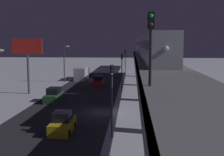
{
  "coord_description": "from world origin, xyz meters",
  "views": [
    {
      "loc": [
        -3.46,
        32.43,
        8.31
      ],
      "look_at": [
        -0.22,
        -13.05,
        2.5
      ],
      "focal_mm": 44.95,
      "sensor_mm": 36.0,
      "label": 1
    }
  ],
  "objects_px": {
    "sedan_green": "(54,96)",
    "box_truck": "(82,73)",
    "traffic_light_near": "(112,91)",
    "commercial_billboard": "(28,52)",
    "rail_signal": "(151,36)",
    "sedan_red": "(98,82)",
    "sedan_yellow": "(63,124)",
    "traffic_light_far": "(125,59)",
    "subway_train": "(145,45)",
    "traffic_light_mid": "(122,67)"
  },
  "relations": [
    {
      "from": "traffic_light_far",
      "to": "box_truck",
      "type": "bearing_deg",
      "value": 44.91
    },
    {
      "from": "subway_train",
      "to": "rail_signal",
      "type": "bearing_deg",
      "value": 87.64
    },
    {
      "from": "sedan_red",
      "to": "traffic_light_mid",
      "type": "xyz_separation_m",
      "value": [
        -4.7,
        5.4,
        3.4
      ]
    },
    {
      "from": "sedan_green",
      "to": "box_truck",
      "type": "distance_m",
      "value": 23.71
    },
    {
      "from": "sedan_red",
      "to": "commercial_billboard",
      "type": "height_order",
      "value": "commercial_billboard"
    },
    {
      "from": "traffic_light_near",
      "to": "traffic_light_far",
      "type": "distance_m",
      "value": 47.82
    },
    {
      "from": "sedan_yellow",
      "to": "traffic_light_far",
      "type": "xyz_separation_m",
      "value": [
        -4.7,
        -46.51,
        3.41
      ]
    },
    {
      "from": "traffic_light_mid",
      "to": "box_truck",
      "type": "bearing_deg",
      "value": -56.65
    },
    {
      "from": "subway_train",
      "to": "traffic_light_far",
      "type": "relative_size",
      "value": 11.57
    },
    {
      "from": "traffic_light_mid",
      "to": "rail_signal",
      "type": "bearing_deg",
      "value": 94.78
    },
    {
      "from": "box_truck",
      "to": "traffic_light_near",
      "type": "height_order",
      "value": "traffic_light_near"
    },
    {
      "from": "sedan_green",
      "to": "box_truck",
      "type": "height_order",
      "value": "box_truck"
    },
    {
      "from": "sedan_red",
      "to": "sedan_green",
      "type": "bearing_deg",
      "value": -107.42
    },
    {
      "from": "sedan_yellow",
      "to": "traffic_light_near",
      "type": "bearing_deg",
      "value": -15.56
    },
    {
      "from": "subway_train",
      "to": "commercial_billboard",
      "type": "xyz_separation_m",
      "value": [
        19.54,
        17.19,
        -0.88
      ]
    },
    {
      "from": "box_truck",
      "to": "traffic_light_near",
      "type": "bearing_deg",
      "value": 103.91
    },
    {
      "from": "traffic_light_near",
      "to": "traffic_light_mid",
      "type": "relative_size",
      "value": 1.0
    },
    {
      "from": "rail_signal",
      "to": "traffic_light_far",
      "type": "bearing_deg",
      "value": -87.25
    },
    {
      "from": "sedan_yellow",
      "to": "box_truck",
      "type": "xyz_separation_m",
      "value": [
        4.8,
        -37.04,
        0.56
      ]
    },
    {
      "from": "subway_train",
      "to": "rail_signal",
      "type": "relative_size",
      "value": 18.52
    },
    {
      "from": "sedan_yellow",
      "to": "traffic_light_mid",
      "type": "distance_m",
      "value": 23.33
    },
    {
      "from": "traffic_light_far",
      "to": "subway_train",
      "type": "bearing_deg",
      "value": 113.62
    },
    {
      "from": "sedan_yellow",
      "to": "sedan_red",
      "type": "distance_m",
      "value": 27.99
    },
    {
      "from": "subway_train",
      "to": "traffic_light_mid",
      "type": "bearing_deg",
      "value": 71.16
    },
    {
      "from": "traffic_light_far",
      "to": "traffic_light_mid",
      "type": "bearing_deg",
      "value": 90.0
    },
    {
      "from": "subway_train",
      "to": "sedan_yellow",
      "type": "distance_m",
      "value": 37.84
    },
    {
      "from": "rail_signal",
      "to": "box_truck",
      "type": "bearing_deg",
      "value": -75.36
    },
    {
      "from": "rail_signal",
      "to": "sedan_yellow",
      "type": "distance_m",
      "value": 14.49
    },
    {
      "from": "rail_signal",
      "to": "sedan_green",
      "type": "xyz_separation_m",
      "value": [
        12.0,
        -23.0,
        -7.86
      ]
    },
    {
      "from": "commercial_billboard",
      "to": "sedan_red",
      "type": "bearing_deg",
      "value": -138.25
    },
    {
      "from": "rail_signal",
      "to": "sedan_green",
      "type": "relative_size",
      "value": 0.88
    },
    {
      "from": "sedan_red",
      "to": "sedan_yellow",
      "type": "bearing_deg",
      "value": -90.0
    },
    {
      "from": "sedan_green",
      "to": "rail_signal",
      "type": "bearing_deg",
      "value": 117.55
    },
    {
      "from": "sedan_green",
      "to": "box_truck",
      "type": "bearing_deg",
      "value": -89.52
    },
    {
      "from": "rail_signal",
      "to": "sedan_red",
      "type": "relative_size",
      "value": 0.99
    },
    {
      "from": "rail_signal",
      "to": "sedan_red",
      "type": "bearing_deg",
      "value": -78.89
    },
    {
      "from": "sedan_green",
      "to": "traffic_light_near",
      "type": "relative_size",
      "value": 0.71
    },
    {
      "from": "subway_train",
      "to": "box_truck",
      "type": "bearing_deg",
      "value": -4.1
    },
    {
      "from": "sedan_yellow",
      "to": "traffic_light_far",
      "type": "distance_m",
      "value": 46.87
    },
    {
      "from": "commercial_billboard",
      "to": "subway_train",
      "type": "bearing_deg",
      "value": -138.66
    },
    {
      "from": "commercial_billboard",
      "to": "traffic_light_far",
      "type": "bearing_deg",
      "value": -118.4
    },
    {
      "from": "rail_signal",
      "to": "commercial_billboard",
      "type": "height_order",
      "value": "rail_signal"
    },
    {
      "from": "subway_train",
      "to": "box_truck",
      "type": "xyz_separation_m",
      "value": [
        14.08,
        -1.01,
        -6.36
      ]
    },
    {
      "from": "traffic_light_far",
      "to": "sedan_red",
      "type": "bearing_deg",
      "value": 75.75
    },
    {
      "from": "traffic_light_far",
      "to": "sedan_green",
      "type": "bearing_deg",
      "value": 74.34
    },
    {
      "from": "traffic_light_near",
      "to": "commercial_billboard",
      "type": "relative_size",
      "value": 0.72
    },
    {
      "from": "traffic_light_near",
      "to": "traffic_light_mid",
      "type": "xyz_separation_m",
      "value": [
        0.0,
        -23.91,
        0.0
      ]
    },
    {
      "from": "sedan_red",
      "to": "traffic_light_mid",
      "type": "height_order",
      "value": "traffic_light_mid"
    },
    {
      "from": "rail_signal",
      "to": "sedan_yellow",
      "type": "xyz_separation_m",
      "value": [
        7.4,
        -9.66,
        -7.87
      ]
    },
    {
      "from": "traffic_light_mid",
      "to": "traffic_light_far",
      "type": "relative_size",
      "value": 1.0
    }
  ]
}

